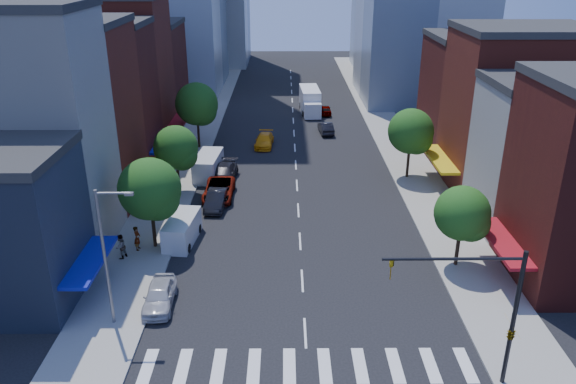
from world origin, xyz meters
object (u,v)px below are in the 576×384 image
Objects in this scene: cargo_van_near at (182,231)px; traffic_car_far at (325,110)px; parked_car_third at (219,190)px; cargo_van_far at (208,166)px; parked_car_front at (159,295)px; parked_car_rear at (224,173)px; pedestrian_far at (121,247)px; pedestrian_near at (137,238)px; box_truck at (310,101)px; taxi at (264,140)px; traffic_car_oncoming at (326,128)px; parked_car_second at (216,200)px.

cargo_van_near reaches higher than traffic_car_far.
parked_car_third is 5.77m from cargo_van_far.
parked_car_rear is (2.00, 22.28, 0.03)m from parked_car_front.
cargo_van_far is at bearing 60.49° from traffic_car_far.
parked_car_rear is 2.90× the size of pedestrian_far.
pedestrian_near is (-5.22, -10.46, 0.31)m from parked_car_third.
box_truck is at bearing 72.71° from parked_car_third.
taxi is 2.57× the size of pedestrian_far.
parked_car_rear reaches higher than parked_car_front.
parked_car_front is 8.88m from cargo_van_near.
pedestrian_near reaches higher than cargo_van_near.
pedestrian_far is (-17.79, -32.85, 0.39)m from traffic_car_oncoming.
cargo_van_far is (-1.71, 5.50, 0.36)m from parked_car_third.
parked_car_second reaches higher than traffic_car_oncoming.
cargo_van_near is 2.66× the size of pedestrian_far.
traffic_car_oncoming is at bearing 86.13° from traffic_car_far.
traffic_car_oncoming reaches higher than taxi.
traffic_car_oncoming is 1.12× the size of traffic_car_far.
cargo_van_far is 17.88m from pedestrian_far.
parked_car_front is 23.42m from cargo_van_far.
parked_car_third is 0.68× the size of box_truck.
parked_car_rear is at bearing -28.76° from cargo_van_far.
pedestrian_near reaches higher than pedestrian_far.
pedestrian_near is at bearing -102.42° from parked_car_rear.
cargo_van_near reaches higher than taxi.
parked_car_third is 9.26m from cargo_van_near.
parked_car_rear is 20.31m from traffic_car_oncoming.
taxi is 0.58× the size of box_truck.
parked_car_rear is 2.08m from cargo_van_far.
parked_car_front is at bearing -94.00° from parked_car_second.
traffic_car_oncoming is 0.51× the size of box_truck.
box_truck reaches higher than parked_car_front.
cargo_van_far is (0.31, 14.53, 0.13)m from cargo_van_near.
parked_car_front reaches higher than traffic_car_oncoming.
cargo_van_far is at bearing 43.90° from traffic_car_oncoming.
cargo_van_far is 20.47m from traffic_car_oncoming.
cargo_van_far reaches higher than parked_car_third.
box_truck is at bearing -30.29° from traffic_car_far.
taxi is (5.81, 33.60, -0.06)m from parked_car_front.
box_truck is (-1.61, 10.63, 0.90)m from traffic_car_oncoming.
pedestrian_near reaches higher than parked_car_rear.
taxi is (3.81, 17.91, -0.05)m from parked_car_second.
cargo_van_near is at bearing -86.48° from cargo_van_far.
cargo_van_near reaches higher than parked_car_rear.
box_truck is at bearing 74.34° from parked_car_front.
parked_car_rear is (0.00, 6.60, 0.04)m from parked_car_second.
cargo_van_near is at bearing 60.16° from traffic_car_oncoming.
parked_car_front is 50.34m from traffic_car_far.
parked_car_front is 15.81m from parked_car_second.
parked_car_rear is at bearing 87.70° from cargo_van_near.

